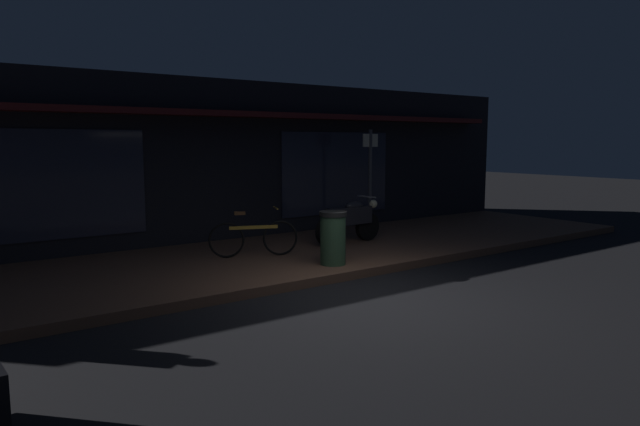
# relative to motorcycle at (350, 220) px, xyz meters

# --- Properties ---
(ground_plane) EXTENTS (60.00, 60.00, 0.00)m
(ground_plane) POSITION_rel_motorcycle_xyz_m (-2.09, -3.08, -0.65)
(ground_plane) COLOR black
(sidewalk_slab) EXTENTS (18.00, 4.00, 0.15)m
(sidewalk_slab) POSITION_rel_motorcycle_xyz_m (-2.09, -0.08, -0.57)
(sidewalk_slab) COLOR brown
(sidewalk_slab) RESTS_ON ground_plane
(storefront_building) EXTENTS (18.00, 3.30, 3.60)m
(storefront_building) POSITION_rel_motorcycle_xyz_m (-2.09, 3.31, 1.16)
(storefront_building) COLOR black
(storefront_building) RESTS_ON ground_plane
(motorcycle) EXTENTS (1.70, 0.55, 0.97)m
(motorcycle) POSITION_rel_motorcycle_xyz_m (0.00, 0.00, 0.00)
(motorcycle) COLOR black
(motorcycle) RESTS_ON sidewalk_slab
(bicycle_parked) EXTENTS (1.56, 0.68, 0.91)m
(bicycle_parked) POSITION_rel_motorcycle_xyz_m (-2.34, -0.06, -0.14)
(bicycle_parked) COLOR black
(bicycle_parked) RESTS_ON sidewalk_slab
(sign_post) EXTENTS (0.44, 0.09, 2.40)m
(sign_post) POSITION_rel_motorcycle_xyz_m (1.38, 0.96, 0.86)
(sign_post) COLOR #47474C
(sign_post) RESTS_ON sidewalk_slab
(trash_bin) EXTENTS (0.48, 0.48, 0.93)m
(trash_bin) POSITION_rel_motorcycle_xyz_m (-1.56, -1.47, -0.03)
(trash_bin) COLOR #2D4C33
(trash_bin) RESTS_ON sidewalk_slab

